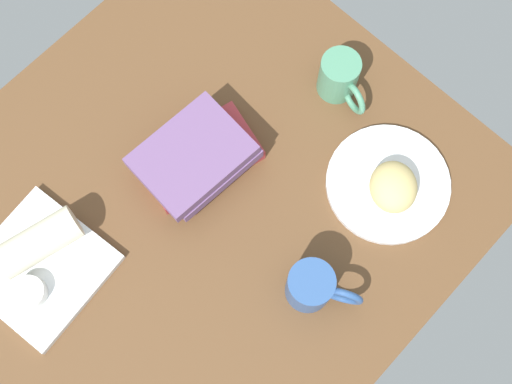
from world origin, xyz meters
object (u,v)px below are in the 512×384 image
at_px(coffee_mug, 340,77).
at_px(square_plate, 40,268).
at_px(breakfast_wrap, 39,242).
at_px(book_stack, 198,158).
at_px(round_plate, 388,184).
at_px(second_mug, 312,287).
at_px(sauce_cup, 29,293).
at_px(scone_pastry, 393,187).

bearing_deg(coffee_mug, square_plate, -13.38).
xyz_separation_m(breakfast_wrap, book_stack, (-0.31, 0.09, -0.00)).
bearing_deg(book_stack, round_plate, 127.41).
bearing_deg(square_plate, breakfast_wrap, -145.97).
xyz_separation_m(coffee_mug, second_mug, (0.33, 0.23, 0.00)).
distance_m(round_plate, second_mug, 0.26).
bearing_deg(book_stack, breakfast_wrap, -16.55).
distance_m(sauce_cup, coffee_mug, 0.69).
height_order(scone_pastry, sauce_cup, scone_pastry).
xyz_separation_m(sauce_cup, book_stack, (-0.38, 0.04, 0.01)).
height_order(sauce_cup, breakfast_wrap, breakfast_wrap).
bearing_deg(square_plate, second_mug, 128.65).
bearing_deg(round_plate, scone_pastry, 47.60).
bearing_deg(scone_pastry, book_stack, -55.49).
xyz_separation_m(breakfast_wrap, second_mug, (-0.27, 0.40, 0.01)).
relative_size(round_plate, square_plate, 1.08).
xyz_separation_m(round_plate, breakfast_wrap, (0.52, -0.38, 0.04)).
distance_m(round_plate, sauce_cup, 0.68).
relative_size(breakfast_wrap, book_stack, 0.61).
bearing_deg(second_mug, breakfast_wrap, -55.93).
height_order(sauce_cup, second_mug, second_mug).
height_order(sauce_cup, coffee_mug, coffee_mug).
distance_m(square_plate, sauce_cup, 0.05).
bearing_deg(second_mug, sauce_cup, -45.71).
xyz_separation_m(square_plate, breakfast_wrap, (-0.03, -0.02, 0.04)).
xyz_separation_m(round_plate, book_stack, (0.22, -0.28, 0.04)).
height_order(square_plate, coffee_mug, coffee_mug).
height_order(square_plate, breakfast_wrap, breakfast_wrap).
xyz_separation_m(scone_pastry, coffee_mug, (-0.10, -0.21, 0.00)).
height_order(scone_pastry, breakfast_wrap, breakfast_wrap).
bearing_deg(square_plate, sauce_cup, 34.03).
distance_m(square_plate, coffee_mug, 0.66).
relative_size(round_plate, book_stack, 0.96).
distance_m(round_plate, breakfast_wrap, 0.64).
distance_m(round_plate, square_plate, 0.66).
distance_m(scone_pastry, book_stack, 0.36).
bearing_deg(square_plate, book_stack, 168.47).
xyz_separation_m(square_plate, coffee_mug, (-0.64, 0.15, 0.04)).
distance_m(round_plate, coffee_mug, 0.22).
bearing_deg(sauce_cup, coffee_mug, 169.60).
bearing_deg(sauce_cup, scone_pastry, 149.82).
bearing_deg(breakfast_wrap, coffee_mug, -92.23).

